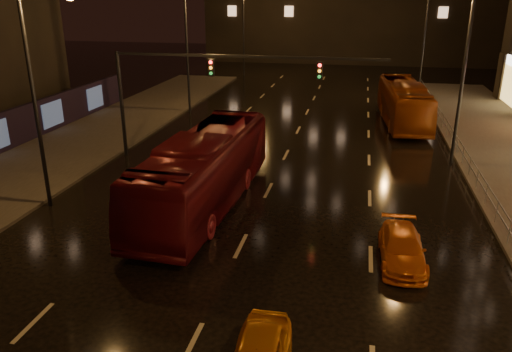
{
  "coord_description": "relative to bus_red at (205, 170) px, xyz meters",
  "views": [
    {
      "loc": [
        4.14,
        -6.95,
        9.33
      ],
      "look_at": [
        0.35,
        11.26,
        2.5
      ],
      "focal_mm": 35.0,
      "sensor_mm": 36.0,
      "label": 1
    }
  ],
  "objects": [
    {
      "name": "ground",
      "position": [
        2.54,
        6.36,
        -1.72
      ],
      "size": [
        140.0,
        140.0,
        0.0
      ],
      "primitive_type": "plane",
      "color": "black",
      "rests_on": "ground"
    },
    {
      "name": "bus_red",
      "position": [
        0.0,
        0.0,
        0.0
      ],
      "size": [
        3.39,
        12.43,
        3.43
      ],
      "primitive_type": "imported",
      "rotation": [
        0.0,
        0.0,
        -0.04
      ],
      "color": "#550C13",
      "rests_on": "ground"
    },
    {
      "name": "sidewalk_left",
      "position": [
        -10.96,
        1.36,
        -1.64
      ],
      "size": [
        7.0,
        70.0,
        0.15
      ],
      "primitive_type": "cube",
      "color": "#38332D",
      "rests_on": "ground"
    },
    {
      "name": "railing_right",
      "position": [
        12.74,
        4.36,
        -0.82
      ],
      "size": [
        0.05,
        56.0,
        1.0
      ],
      "color": "#99999E",
      "rests_on": "sidewalk_right"
    },
    {
      "name": "bus_curb",
      "position": [
        9.99,
        17.96,
        -0.14
      ],
      "size": [
        3.47,
        11.47,
        3.15
      ],
      "primitive_type": "imported",
      "rotation": [
        0.0,
        0.0,
        0.07
      ],
      "color": "#84340D",
      "rests_on": "ground"
    },
    {
      "name": "traffic_signal",
      "position": [
        -2.52,
        6.36,
        3.02
      ],
      "size": [
        15.31,
        0.32,
        6.2
      ],
      "color": "black",
      "rests_on": "ground"
    },
    {
      "name": "taxi_far",
      "position": [
        8.61,
        -3.64,
        -1.16
      ],
      "size": [
        1.68,
        3.9,
        1.12
      ],
      "primitive_type": "imported",
      "rotation": [
        0.0,
        0.0,
        0.03
      ],
      "color": "#CE5913",
      "rests_on": "ground"
    }
  ]
}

